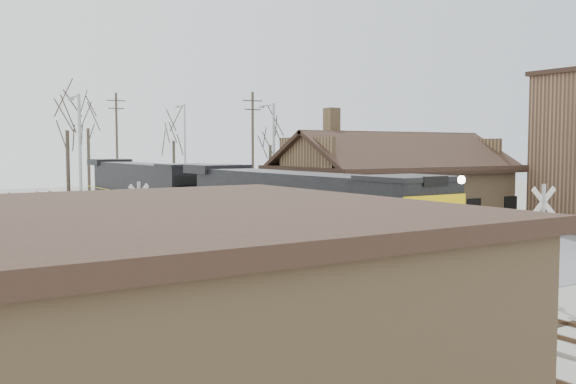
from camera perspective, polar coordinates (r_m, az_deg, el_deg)
name	(u,v)px	position (r m, az deg, el deg)	size (l,w,h in m)	color
ground	(372,283)	(25.94, 7.46, -8.06)	(140.00, 140.00, 0.00)	#A7A197
road	(372,283)	(25.94, 7.46, -8.03)	(60.00, 9.00, 0.03)	slate
parking_lot	(559,237)	(41.93, 22.96, -3.70)	(22.00, 26.00, 0.03)	slate
track_main	(208,237)	(38.45, -7.15, -4.01)	(3.40, 90.00, 0.24)	#A7A197
track_siding	(134,243)	(36.75, -13.50, -4.47)	(3.40, 90.00, 0.24)	#A7A197
depot	(394,193)	(42.41, 9.41, -0.11)	(15.20, 9.31, 7.90)	#94724D
commercial_building	(107,327)	(12.29, -15.79, -11.46)	(12.40, 10.40, 4.30)	#94724D
locomotive_lead	(306,215)	(29.26, 1.58, -2.06)	(2.97, 19.88, 4.41)	black
locomotive_trailing	(148,190)	(47.24, -12.33, 0.16)	(2.97, 19.88, 4.18)	black
crossbuck_near	(542,247)	(24.15, 21.66, -4.55)	(1.17, 0.31, 4.13)	#A5A8AD
crossbuck_far	(140,234)	(26.80, -13.06, -3.65)	(1.10, 0.48, 4.01)	#A5A8AD
streetlight_a	(79,159)	(38.04, -18.05, 2.78)	(0.25, 2.04, 8.39)	#A5A8AD
streetlight_b	(273,156)	(45.47, -1.37, 3.21)	(0.25, 2.04, 8.50)	#A5A8AD
streetlight_c	(184,149)	(61.19, -9.19, 3.81)	(0.25, 2.04, 9.44)	#A5A8AD
utility_pole_b	(117,144)	(68.13, -14.97, 4.12)	(2.00, 0.24, 10.96)	#382D23
utility_pole_c	(253,147)	(58.60, -3.15, 4.03)	(2.00, 0.24, 10.42)	#382D23
tree_b	(67,117)	(56.29, -19.06, 6.34)	(4.54, 4.54, 11.12)	#382D23
tree_c	(88,116)	(67.61, -17.37, 6.45)	(4.87, 4.87, 11.94)	#382D23
tree_d	(173,131)	(68.91, -10.14, 5.33)	(4.06, 4.06, 9.95)	#382D23
tree_e	(270,136)	(65.34, -1.59, 5.01)	(3.76, 3.76, 9.22)	#382D23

